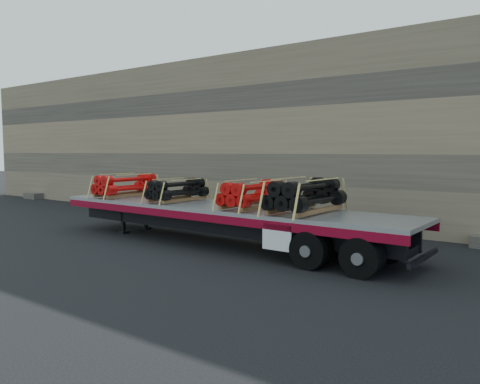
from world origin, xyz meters
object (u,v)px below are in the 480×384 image
Objects in this scene: trailer at (220,225)px; bundle_midfront at (178,191)px; bundle_rear at (306,196)px; bundle_front at (126,186)px; bundle_midrear at (254,195)px.

bundle_midfront is (-1.82, 0.04, 0.98)m from trailer.
trailer is 6.14× the size of bundle_midfront.
bundle_rear reaches higher than bundle_midfront.
bundle_midfront reaches higher than trailer.
trailer is 4.94× the size of bundle_rear.
bundle_front is at bearing -180.00° from trailer.
bundle_front reaches higher than bundle_midfront.
bundle_midrear is at bearing -0.00° from trailer.
bundle_rear is (7.48, -0.15, 0.05)m from bundle_front.
bundle_front is 0.90× the size of bundle_rear.
trailer is 2.07m from bundle_midfront.
bundle_rear is at bearing 0.00° from bundle_midrear.
bundle_front is at bearing -180.00° from bundle_rear.
trailer is 5.64× the size of bundle_midrear.
bundle_midfront is 0.92× the size of bundle_midrear.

